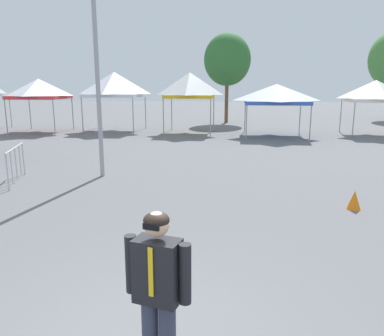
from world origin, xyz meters
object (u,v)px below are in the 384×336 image
Objects in this scene: canopy_tent_behind_left at (114,85)px; crowd_barrier_mid_lot at (15,158)px; tree_behind_tents_left at (227,60)px; canopy_tent_far_left at (190,85)px; light_pole_near_lift at (95,24)px; traffic_cone_near_barrier at (354,200)px; person_foreground at (158,289)px; canopy_tent_behind_center at (375,91)px; canopy_tent_right_of_center at (39,89)px; canopy_tent_behind_right at (276,94)px.

crowd_barrier_mid_lot is at bearing -85.60° from canopy_tent_behind_left.
canopy_tent_far_left is at bearing -106.96° from tree_behind_tents_left.
light_pole_near_lift is 18.05× the size of traffic_cone_near_barrier.
canopy_tent_far_left is at bearing 95.34° from person_foreground.
canopy_tent_behind_left is at bearing 177.80° from canopy_tent_behind_center.
person_foreground is at bearing -121.93° from traffic_cone_near_barrier.
traffic_cone_near_barrier is at bearing -43.19° from canopy_tent_right_of_center.
canopy_tent_behind_right is at bearing 58.12° from light_pole_near_lift.
canopy_tent_behind_right is 7.92× the size of traffic_cone_near_barrier.
canopy_tent_behind_center is at bearing 69.35° from traffic_cone_near_barrier.
crowd_barrier_mid_lot is (-5.79, 7.38, -0.28)m from person_foreground.
canopy_tent_far_left is at bearing -8.51° from canopy_tent_behind_left.
canopy_tent_behind_right is 13.60m from traffic_cone_near_barrier.
canopy_tent_behind_right is 2.02× the size of person_foreground.
canopy_tent_behind_left is at bearing 171.49° from canopy_tent_far_left.
traffic_cone_near_barrier is at bearing 58.07° from person_foreground.
traffic_cone_near_barrier is at bearing -69.17° from canopy_tent_far_left.
tree_behind_tents_left is at bearing 73.04° from canopy_tent_far_left.
canopy_tent_behind_right is at bearing -10.34° from canopy_tent_far_left.
canopy_tent_far_left is at bearing 1.91° from canopy_tent_right_of_center.
canopy_tent_right_of_center is 20.64m from traffic_cone_near_barrier.
canopy_tent_behind_right reaches higher than crowd_barrier_mid_lot.
canopy_tent_behind_left is 0.55× the size of tree_behind_tents_left.
light_pole_near_lift is at bearing 24.03° from crowd_barrier_mid_lot.
canopy_tent_behind_center is (10.91, 0.13, -0.33)m from canopy_tent_far_left.
person_foreground reaches higher than crowd_barrier_mid_lot.
person_foreground is at bearing -90.61° from tree_behind_tents_left.
traffic_cone_near_barrier is at bearing -110.65° from canopy_tent_behind_center.
light_pole_near_lift reaches higher than canopy_tent_behind_left.
tree_behind_tents_left reaches higher than canopy_tent_right_of_center.
canopy_tent_behind_center is 19.70m from crowd_barrier_mid_lot.
canopy_tent_behind_center is at bearing 10.31° from canopy_tent_behind_right.
light_pole_near_lift is at bearing -74.91° from canopy_tent_behind_left.
canopy_tent_behind_left is 15.87m from canopy_tent_behind_center.
light_pole_near_lift is (-3.47, 8.41, 3.63)m from person_foreground.
canopy_tent_behind_right is at bearing -169.69° from canopy_tent_behind_center.
canopy_tent_behind_right is (10.04, -1.67, -0.55)m from canopy_tent_behind_left.
canopy_tent_behind_right is (14.57, -0.61, -0.28)m from canopy_tent_right_of_center.
canopy_tent_behind_left is 12.97m from light_pole_near_lift.
tree_behind_tents_left reaches higher than canopy_tent_behind_left.
tree_behind_tents_left is at bearing 141.43° from canopy_tent_behind_center.
tree_behind_tents_left is at bearing 78.67° from light_pole_near_lift.
canopy_tent_right_of_center reaches higher than person_foreground.
canopy_tent_right_of_center is at bearing 119.88° from person_foreground.
tree_behind_tents_left is (7.11, 6.37, 1.90)m from canopy_tent_behind_left.
person_foreground reaches higher than traffic_cone_near_barrier.
canopy_tent_right_of_center reaches higher than traffic_cone_near_barrier.
light_pole_near_lift reaches higher than tree_behind_tents_left.
crowd_barrier_mid_lot reaches higher than traffic_cone_near_barrier.
canopy_tent_behind_center is 17.33m from light_pole_near_lift.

